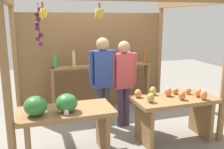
# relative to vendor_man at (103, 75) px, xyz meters

# --- Properties ---
(ground_plane) EXTENTS (12.00, 12.00, 0.00)m
(ground_plane) POSITION_rel_vendor_man_xyz_m (0.10, 0.01, -0.98)
(ground_plane) COLOR gray
(ground_plane) RESTS_ON ground
(market_stall) EXTENTS (3.24, 2.22, 2.27)m
(market_stall) POSITION_rel_vendor_man_xyz_m (0.09, 0.49, 0.36)
(market_stall) COLOR olive
(market_stall) RESTS_ON ground
(fruit_counter_left) EXTENTS (1.31, 0.64, 0.97)m
(fruit_counter_left) POSITION_rel_vendor_man_xyz_m (-0.82, -0.82, -0.36)
(fruit_counter_left) COLOR olive
(fruit_counter_left) RESTS_ON ground
(fruit_counter_right) EXTENTS (1.31, 0.64, 0.87)m
(fruit_counter_right) POSITION_rel_vendor_man_xyz_m (0.95, -0.79, -0.43)
(fruit_counter_right) COLOR olive
(fruit_counter_right) RESTS_ON ground
(bottle_shelf_unit) EXTENTS (2.08, 0.22, 1.35)m
(bottle_shelf_unit) POSITION_rel_vendor_man_xyz_m (0.21, 0.80, -0.17)
(bottle_shelf_unit) COLOR olive
(bottle_shelf_unit) RESTS_ON ground
(vendor_man) EXTENTS (0.48, 0.22, 1.62)m
(vendor_man) POSITION_rel_vendor_man_xyz_m (0.00, 0.00, 0.00)
(vendor_man) COLOR #353B48
(vendor_man) RESTS_ON ground
(vendor_woman) EXTENTS (0.48, 0.21, 1.56)m
(vendor_woman) POSITION_rel_vendor_man_xyz_m (0.37, -0.04, -0.04)
(vendor_woman) COLOR #45334A
(vendor_woman) RESTS_ON ground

